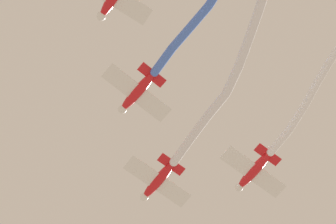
% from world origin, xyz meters
% --- Properties ---
extents(airplane_lead, '(5.35, 7.19, 1.81)m').
position_xyz_m(airplane_lead, '(0.21, 4.59, 71.24)').
color(airplane_lead, red).
extents(smoke_trail_lead, '(20.14, 5.97, 2.77)m').
position_xyz_m(smoke_trail_lead, '(-12.23, 6.55, 70.18)').
color(smoke_trail_lead, white).
extents(airplane_left_wing, '(5.33, 7.17, 1.81)m').
position_xyz_m(airplane_left_wing, '(-5.80, 11.87, 71.24)').
color(airplane_left_wing, red).
extents(airplane_right_wing, '(5.34, 7.18, 1.81)m').
position_xyz_m(airplane_right_wing, '(-6.39, -2.14, 71.54)').
color(airplane_right_wing, red).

